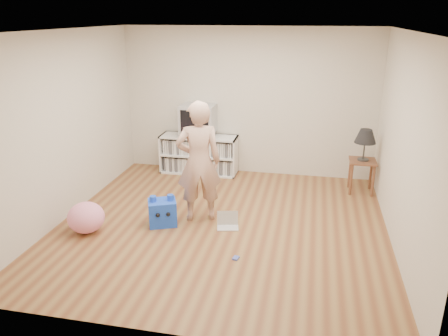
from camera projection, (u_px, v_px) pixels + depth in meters
name	position (u px, v px, depth m)	size (l,w,h in m)	color
ground	(222.00, 225.00, 6.10)	(4.50, 4.50, 0.00)	brown
walls	(221.00, 135.00, 5.67)	(4.52, 4.52, 2.60)	beige
ceiling	(221.00, 31.00, 5.23)	(4.50, 4.50, 0.01)	white
media_unit	(199.00, 154.00, 8.03)	(1.40, 0.45, 0.70)	white
dvd_deck	(199.00, 134.00, 7.89)	(0.45, 0.35, 0.07)	gray
crt_tv	(198.00, 119.00, 7.79)	(0.60, 0.53, 0.50)	#A5A5AA
side_table	(362.00, 168.00, 7.10)	(0.42, 0.42, 0.55)	brown
table_lamp	(366.00, 137.00, 6.93)	(0.34, 0.34, 0.52)	#333333
person	(199.00, 162.00, 6.02)	(0.63, 0.41, 1.72)	#CFA28D
laptop	(228.00, 223.00, 6.05)	(0.33, 0.29, 0.20)	silver
playing_cards	(236.00, 258.00, 5.26)	(0.07, 0.09, 0.02)	#4A5BC6
plush_blue	(162.00, 212.00, 6.06)	(0.46, 0.42, 0.44)	blue
plush_pink	(86.00, 218.00, 5.85)	(0.49, 0.49, 0.42)	pink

